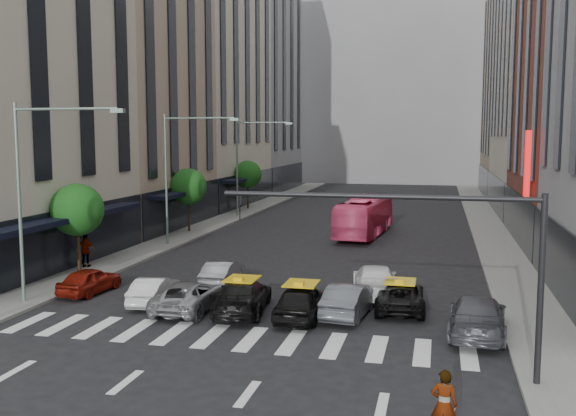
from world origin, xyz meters
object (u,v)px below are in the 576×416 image
Objects in this scene: streetlamp_near at (37,176)px; bus at (365,216)px; streetlamp_mid at (179,161)px; car_red at (90,280)px; taxi_left at (242,296)px; pedestrian_far at (86,251)px; car_white_front at (154,290)px; taxi_center at (301,301)px; streetlamp_far at (247,155)px.

streetlamp_near reaches higher than bus.
car_red is at bearing -85.96° from streetlamp_mid.
streetlamp_mid reaches higher than bus.
taxi_left reaches higher than car_red.
pedestrian_far is (-2.21, -8.53, -4.79)m from streetlamp_mid.
streetlamp_near is 0.84× the size of bus.
car_white_front is at bearing -13.80° from taxi_left.
taxi_center is at bearing 2.94° from streetlamp_near.
pedestrian_far is (-11.45, 6.54, 0.37)m from taxi_left.
streetlamp_far is 30.00m from car_red.
streetlamp_near is at bearing 73.83° from car_red.
streetlamp_far reaches higher than car_white_front.
bus is at bearing 63.21° from streetlamp_near.
taxi_center is (7.10, -0.82, 0.12)m from car_white_front.
streetlamp_mid is at bearing -90.00° from streetlamp_far.
streetlamp_far is 2.36× the size of car_white_front.
car_red is (0.96, 2.48, -5.26)m from streetlamp_near.
streetlamp_near reaches higher than car_red.
streetlamp_mid is 2.37× the size of car_red.
streetlamp_mid is 4.67× the size of pedestrian_far.
taxi_center is at bearing 175.24° from car_red.
streetlamp_mid is 2.36× the size of car_white_front.
streetlamp_near is 1.00× the size of streetlamp_mid.
taxi_left is at bearing -73.43° from streetlamp_far.
bus is 5.57× the size of pedestrian_far.
car_red is 1.00× the size of car_white_front.
taxi_left is 0.48× the size of bus.
streetlamp_near is 5.89m from car_red.
car_red is 8.43m from taxi_left.
taxi_left is at bearing -58.48° from streetlamp_mid.
bus is at bearing -104.07° from taxi_left.
car_white_front is 0.74× the size of taxi_left.
streetlamp_far is (0.00, 32.00, 0.00)m from streetlamp_near.
streetlamp_near is 26.89m from bus.
taxi_left is at bearing 167.94° from car_white_front.
bus is at bearing -112.54° from car_red.
streetlamp_near is at bearing 68.62° from bus.
streetlamp_mid is at bearing -77.14° from car_white_front.
streetlamp_far is (0.00, 16.00, 0.00)m from streetlamp_mid.
streetlamp_mid reaches higher than taxi_left.
streetlamp_mid reaches higher than taxi_center.
bus is (11.00, 21.20, 0.85)m from car_red.
streetlamp_far is at bearing -29.42° from bus.
streetlamp_far is 32.82m from taxi_left.
car_white_front is (4.84, -14.57, -5.28)m from streetlamp_mid.
streetlamp_near is at bearing 10.96° from car_white_front.
car_red is at bearing -88.15° from streetlamp_far.
streetlamp_far is 15.22m from bus.
bus is at bearing 32.71° from streetlamp_mid.
car_white_front is at bearing -81.00° from streetlamp_far.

